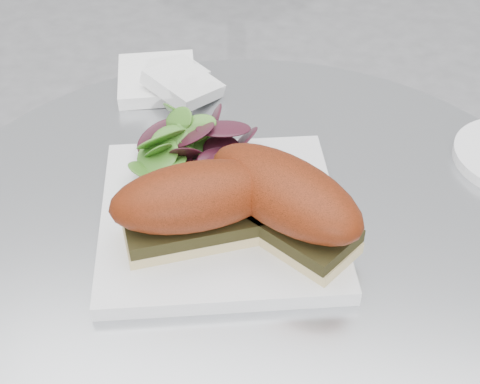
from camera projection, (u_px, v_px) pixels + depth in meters
The scene contains 6 objects.
table at pixel (248, 376), 0.83m from camera, with size 0.70×0.70×0.73m.
plate at pixel (220, 216), 0.68m from camera, with size 0.24×0.24×0.02m, color white.
sandwich_left at pixel (196, 204), 0.62m from camera, with size 0.17×0.13×0.08m.
sandwich_right at pixel (284, 199), 0.62m from camera, with size 0.18×0.16×0.08m.
salad at pixel (192, 145), 0.71m from camera, with size 0.12×0.12×0.05m, color #5D912F, non-canonical shape.
napkin at pixel (170, 88), 0.86m from camera, with size 0.13×0.13×0.02m, color white, non-canonical shape.
Camera 1 is at (0.07, -0.47, 1.20)m, focal length 50.00 mm.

